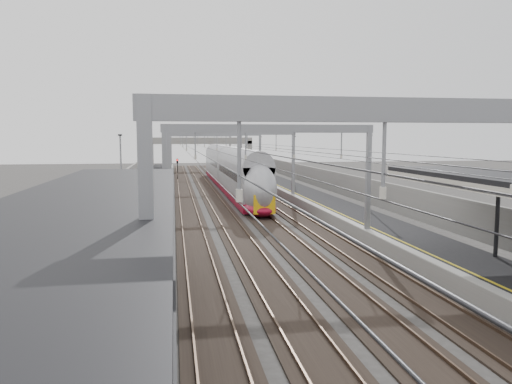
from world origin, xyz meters
name	(u,v)px	position (x,y,z in m)	size (l,w,h in m)	color
platform_left	(153,199)	(-8.00, 45.00, 0.50)	(4.00, 120.00, 1.00)	black
platform_right	(302,196)	(8.00, 45.00, 0.50)	(4.00, 120.00, 1.00)	black
tracks	(229,201)	(0.00, 45.00, 0.05)	(11.40, 140.00, 0.20)	black
overhead_line	(223,143)	(0.00, 51.62, 6.14)	(13.00, 140.00, 6.60)	gray
canopy_left	(64,220)	(-8.02, 2.99, 5.09)	(4.40, 30.00, 4.24)	black
overbridge	(201,145)	(0.00, 100.00, 5.31)	(22.00, 2.20, 6.90)	gray
wall_left	(121,189)	(-11.20, 45.00, 1.60)	(0.30, 120.00, 3.20)	gray
wall_right	(330,185)	(11.20, 45.00, 1.60)	(0.30, 120.00, 3.20)	gray
train	(231,173)	(1.50, 56.37, 2.21)	(2.87, 52.25, 4.53)	maroon
signal_green	(177,165)	(-5.20, 73.72, 2.42)	(0.32, 0.32, 3.48)	black
signal_red_near	(229,165)	(3.20, 73.55, 2.42)	(0.32, 0.32, 3.48)	black
signal_red_far	(245,166)	(5.40, 70.23, 2.42)	(0.32, 0.32, 3.48)	black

